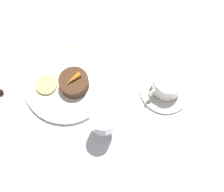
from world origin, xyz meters
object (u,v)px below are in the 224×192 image
coffee_cup (168,83)px  wine_glass (103,122)px  dessert_cake (73,82)px  dinner_plate (67,83)px  fork (10,122)px

coffee_cup → wine_glass: size_ratio=0.92×
wine_glass → dessert_cake: wine_glass is taller
coffee_cup → wine_glass: wine_glass is taller
dinner_plate → coffee_cup: size_ratio=2.21×
wine_glass → coffee_cup: bearing=-178.7°
dinner_plate → wine_glass: wine_glass is taller
dinner_plate → fork: size_ratio=1.30×
fork → wine_glass: bearing=141.5°
dinner_plate → dessert_cake: 0.03m
dessert_cake → fork: bearing=-1.6°
fork → dessert_cake: size_ratio=2.30×
dessert_cake → dinner_plate: bearing=-49.7°
wine_glass → fork: size_ratio=0.64×
wine_glass → dinner_plate: bearing=-85.0°
coffee_cup → fork: 0.43m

